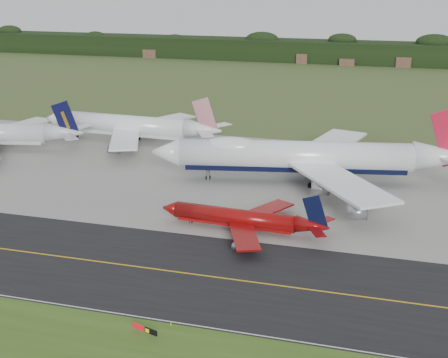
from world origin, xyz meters
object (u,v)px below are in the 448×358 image
at_px(jet_red_737, 244,219).
at_px(taxiway_sign, 145,329).
at_px(jet_ba_747, 307,156).
at_px(jet_star_tail, 131,126).

bearing_deg(jet_red_737, taxiway_sign, -95.79).
bearing_deg(jet_ba_747, jet_red_737, -102.00).
relative_size(jet_ba_747, jet_star_tail, 1.33).
height_order(jet_star_tail, taxiway_sign, jet_star_tail).
xyz_separation_m(jet_red_737, taxiway_sign, (-4.14, -40.80, -1.56)).
relative_size(jet_red_737, jet_star_tail, 0.59).
distance_m(jet_ba_747, jet_star_tail, 61.82).
xyz_separation_m(jet_star_tail, taxiway_sign, (45.80, -98.17, -4.13)).
bearing_deg(jet_ba_747, jet_star_tail, 157.53).
height_order(jet_ba_747, jet_star_tail, jet_ba_747).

